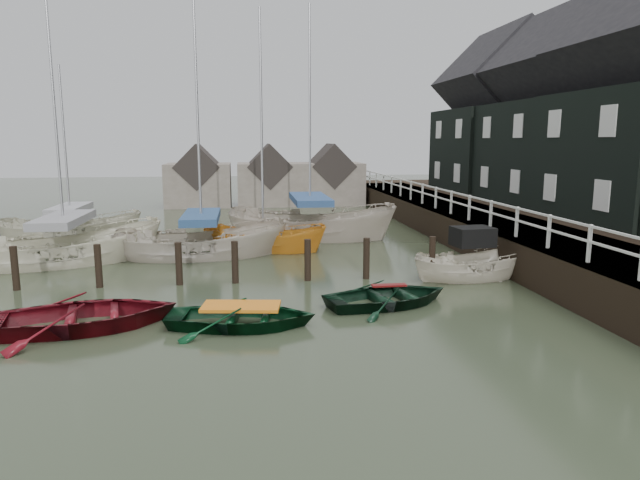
{
  "coord_description": "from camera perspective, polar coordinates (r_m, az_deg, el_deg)",
  "views": [
    {
      "loc": [
        -0.88,
        -15.47,
        4.65
      ],
      "look_at": [
        1.59,
        2.83,
        1.4
      ],
      "focal_mm": 32.0,
      "sensor_mm": 36.0,
      "label": 1
    }
  ],
  "objects": [
    {
      "name": "land_strip",
      "position": [
        30.37,
        23.94,
        0.31
      ],
      "size": [
        14.0,
        38.0,
        1.5
      ],
      "primitive_type": "cube",
      "color": "black",
      "rests_on": "ground"
    },
    {
      "name": "sailboat_e",
      "position": [
        29.26,
        -23.56,
        0.11
      ],
      "size": [
        6.54,
        2.82,
        9.21
      ],
      "rotation": [
        0.0,
        0.0,
        1.64
      ],
      "color": "#BEB9A2",
      "rests_on": "ground"
    },
    {
      "name": "rowboat_red",
      "position": [
        15.6,
        -22.55,
        -8.15
      ],
      "size": [
        5.17,
        4.15,
        0.95
      ],
      "primitive_type": "imported",
      "rotation": [
        0.0,
        0.0,
        1.78
      ],
      "color": "#570C14",
      "rests_on": "ground"
    },
    {
      "name": "rowboat_green",
      "position": [
        14.71,
        -7.85,
        -8.55
      ],
      "size": [
        4.09,
        3.19,
        0.78
      ],
      "primitive_type": "imported",
      "rotation": [
        0.0,
        0.0,
        1.43
      ],
      "color": "black",
      "rests_on": "ground"
    },
    {
      "name": "mooring_pilings",
      "position": [
        18.93,
        -8.23,
        -2.79
      ],
      "size": [
        13.72,
        0.22,
        1.8
      ],
      "color": "black",
      "rests_on": "ground"
    },
    {
      "name": "motorboat",
      "position": [
        20.07,
        15.05,
        -3.48
      ],
      "size": [
        4.46,
        2.05,
        2.58
      ],
      "rotation": [
        0.0,
        0.0,
        1.67
      ],
      "color": "beige",
      "rests_on": "ground"
    },
    {
      "name": "sailboat_a",
      "position": [
        23.95,
        -24.02,
        -1.95
      ],
      "size": [
        7.78,
        5.05,
        11.24
      ],
      "rotation": [
        0.0,
        0.0,
        1.92
      ],
      "color": "beige",
      "rests_on": "ground"
    },
    {
      "name": "quay_houses",
      "position": [
        28.9,
        26.14,
        11.03
      ],
      "size": [
        6.52,
        28.14,
        10.01
      ],
      "color": "black",
      "rests_on": "ground"
    },
    {
      "name": "far_sheds",
      "position": [
        41.6,
        -5.35,
        6.09
      ],
      "size": [
        14.0,
        4.08,
        4.39
      ],
      "color": "#665B51",
      "rests_on": "ground"
    },
    {
      "name": "rowboat_dkgreen",
      "position": [
        16.52,
        6.88,
        -6.44
      ],
      "size": [
        4.26,
        3.48,
        0.77
      ],
      "primitive_type": "imported",
      "rotation": [
        0.0,
        0.0,
        1.81
      ],
      "color": "black",
      "rests_on": "ground"
    },
    {
      "name": "ground",
      "position": [
        16.18,
        -4.28,
        -6.75
      ],
      "size": [
        120.0,
        120.0,
        0.0
      ],
      "primitive_type": "plane",
      "color": "#2B3320",
      "rests_on": "ground"
    },
    {
      "name": "sailboat_d",
      "position": [
        27.48,
        -0.99,
        0.36
      ],
      "size": [
        8.78,
        5.57,
        12.32
      ],
      "rotation": [
        0.0,
        0.0,
        1.24
      ],
      "color": "#C0B4A4",
      "rests_on": "ground"
    },
    {
      "name": "sailboat_b",
      "position": [
        23.6,
        -11.67,
        -1.44
      ],
      "size": [
        7.1,
        3.04,
        11.72
      ],
      "rotation": [
        0.0,
        0.0,
        1.63
      ],
      "color": "#BDB2A1",
      "rests_on": "ground"
    },
    {
      "name": "pier",
      "position": [
        27.78,
        14.28,
        1.52
      ],
      "size": [
        3.04,
        32.0,
        2.7
      ],
      "color": "black",
      "rests_on": "ground"
    },
    {
      "name": "sailboat_c",
      "position": [
        24.7,
        -5.66,
        -0.88
      ],
      "size": [
        6.01,
        4.3,
        11.01
      ],
      "rotation": [
        0.0,
        0.0,
        1.14
      ],
      "color": "orange",
      "rests_on": "ground"
    }
  ]
}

